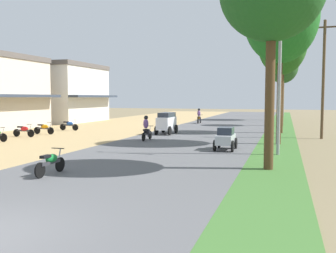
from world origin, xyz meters
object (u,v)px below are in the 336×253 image
median_tree_fourth (283,67)px  parked_motorbike_third (24,130)px  motorbike_ahead_second (51,161)px  motorbike_ahead_third (147,129)px  motorbike_ahead_fourth (199,116)px  median_tree_second (281,16)px  median_tree_third (282,44)px  car_van_white (166,122)px  utility_pole_near (323,77)px  streetlamp_near (280,63)px  parked_motorbike_fifth (69,125)px  streetlamp_mid (283,86)px  median_tree_fifth (282,60)px  parked_motorbike_fourth (44,128)px  streetlamp_far (284,87)px  car_hatchback_silver (226,138)px

median_tree_fourth → parked_motorbike_third: bearing=-136.4°
motorbike_ahead_second → median_tree_fourth: bearing=74.4°
motorbike_ahead_third → motorbike_ahead_fourth: (-0.29, 17.17, 0.00)m
median_tree_fourth → median_tree_second: bearing=-90.1°
parked_motorbike_third → median_tree_third: size_ratio=0.19×
car_van_white → motorbike_ahead_second: 16.12m
median_tree_third → utility_pole_near: 5.01m
median_tree_fourth → streetlamp_near: size_ratio=0.96×
car_van_white → motorbike_ahead_fourth: 12.62m
parked_motorbike_fifth → median_tree_second: (17.60, -4.62, 7.23)m
utility_pole_near → car_van_white: (-11.33, -0.67, -3.31)m
streetlamp_mid → median_tree_fifth: bearing=94.3°
streetlamp_mid → utility_pole_near: (2.80, -17.11, 0.05)m
median_tree_second → streetlamp_near: size_ratio=1.33×
parked_motorbike_fifth → median_tree_third: size_ratio=0.19×
median_tree_fifth → parked_motorbike_fourth: bearing=-125.3°
streetlamp_near → motorbike_ahead_second: bearing=-135.5°
median_tree_second → streetlamp_near: 5.45m
parked_motorbike_fourth → streetlamp_mid: bearing=49.4°
streetlamp_far → car_hatchback_silver: 40.87m
parked_motorbike_fifth → motorbike_ahead_second: bearing=-59.9°
parked_motorbike_third → car_hatchback_silver: (15.10, -2.55, 0.19)m
median_tree_third → car_hatchback_silver: 13.23m
median_tree_fifth → motorbike_ahead_second: bearing=-101.4°
median_tree_fifth → car_van_white: median_tree_fifth is taller
parked_motorbike_fifth → streetlamp_far: bearing=61.4°
median_tree_second → car_van_white: size_ratio=4.39×
parked_motorbike_fifth → motorbike_ahead_fourth: bearing=53.1°
median_tree_third → motorbike_ahead_third: (-8.44, -8.28, -6.27)m
car_hatchback_silver → car_van_white: car_van_white is taller
median_tree_third → car_hatchback_silver: median_tree_third is taller
parked_motorbike_fourth → median_tree_second: 19.08m
utility_pole_near → parked_motorbike_fourth: bearing=-170.3°
parked_motorbike_fourth → median_tree_second: (17.62, -1.06, 7.23)m
parked_motorbike_fifth → median_tree_fourth: size_ratio=0.24×
streetlamp_near → motorbike_ahead_third: size_ratio=4.43×
parked_motorbike_fourth → car_hatchback_silver: (14.93, -4.72, 0.19)m
parked_motorbike_fourth → streetlamp_far: streetlamp_far is taller
motorbike_ahead_second → motorbike_ahead_fourth: size_ratio=1.00×
streetlamp_far → median_tree_third: bearing=-90.1°
motorbike_ahead_second → streetlamp_near: bearing=44.5°
streetlamp_near → car_van_white: bearing=135.6°
median_tree_fourth → median_tree_fifth: size_ratio=0.76×
parked_motorbike_third → car_van_white: car_van_white is taller
parked_motorbike_third → motorbike_ahead_second: motorbike_ahead_second is taller
parked_motorbike_fifth → median_tree_fourth: 21.59m
parked_motorbike_fourth → median_tree_fourth: 23.65m
median_tree_second → motorbike_ahead_third: 10.91m
parked_motorbike_fifth → median_tree_fourth: median_tree_fourth is taller
streetlamp_far → motorbike_ahead_third: (-8.47, -37.62, -3.64)m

